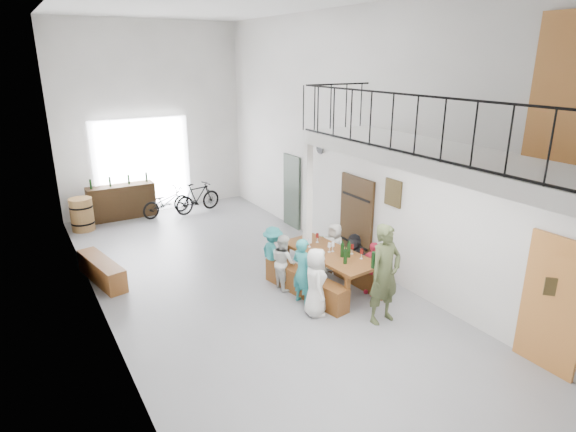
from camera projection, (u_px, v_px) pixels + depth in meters
floor at (243, 283)px, 10.05m from camera, size 12.00×12.00×0.00m
room_walls at (237, 110)px, 8.92m from camera, size 12.00×12.00×12.00m
gateway_portal at (143, 166)px, 14.26m from camera, size 2.80×0.08×2.80m
right_wall_decor at (408, 207)px, 9.28m from camera, size 0.07×8.28×5.07m
balcony at (438, 160)px, 7.51m from camera, size 1.52×5.62×4.00m
tasting_table at (329, 256)px, 9.60m from camera, size 1.10×2.23×0.79m
bench_inner at (305, 284)px, 9.46m from camera, size 0.69×2.12×0.48m
bench_wall at (352, 270)px, 10.09m from camera, size 0.41×2.06×0.47m
tableware at (339, 248)px, 9.42m from camera, size 0.60×1.24×0.35m
side_bench at (102, 271)px, 10.05m from camera, size 0.70×1.76×0.48m
oak_barrel at (82, 214)px, 12.95m from camera, size 0.61×0.61×0.90m
serving_counter at (122, 202)px, 13.94m from camera, size 1.86×0.53×0.98m
counter_bottles at (119, 180)px, 13.75m from camera, size 1.62×0.13×0.28m
guest_left_a at (316, 282)px, 8.64m from camera, size 0.62×0.74×1.29m
guest_left_b at (302, 271)px, 9.06m from camera, size 0.42×0.54×1.31m
guest_left_c at (283, 262)px, 9.68m from camera, size 0.45×0.57×1.14m
guest_left_d at (273, 254)px, 10.03m from camera, size 0.45×0.77×1.17m
guest_right_a at (373, 268)px, 9.44m from camera, size 0.39×0.68×1.09m
guest_right_b at (353, 258)px, 9.99m from camera, size 0.63×1.02×1.05m
guest_right_c at (334, 248)px, 10.42m from camera, size 0.49×0.62×1.11m
host_standing at (385, 274)px, 8.34m from camera, size 0.69×0.47×1.81m
potted_plant at (324, 243)px, 11.62m from camera, size 0.47×0.44×0.44m
bicycle_near at (166, 202)px, 14.19m from camera, size 1.64×0.93×0.82m
bicycle_far at (198, 198)px, 14.47m from camera, size 1.58×0.77×0.92m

